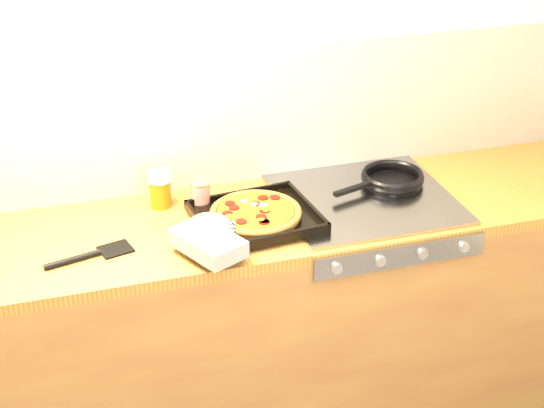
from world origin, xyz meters
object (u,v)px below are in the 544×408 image
object	(u,v)px
tomato_can	(200,195)
juice_glass	(160,189)
frying_pan	(391,178)
pizza_on_tray	(242,221)

from	to	relation	value
tomato_can	juice_glass	bearing A→B (deg)	156.26
frying_pan	juice_glass	size ratio (longest dim) A/B	3.07
frying_pan	tomato_can	world-z (taller)	tomato_can
frying_pan	juice_glass	distance (m)	0.83
pizza_on_tray	tomato_can	size ratio (longest dim) A/B	5.18
frying_pan	juice_glass	xyz separation A→B (m)	(-0.83, 0.10, 0.03)
pizza_on_tray	tomato_can	xyz separation A→B (m)	(-0.09, 0.21, 0.01)
frying_pan	tomato_can	size ratio (longest dim) A/B	3.95
tomato_can	juice_glass	xyz separation A→B (m)	(-0.13, 0.06, 0.02)
frying_pan	juice_glass	world-z (taller)	juice_glass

